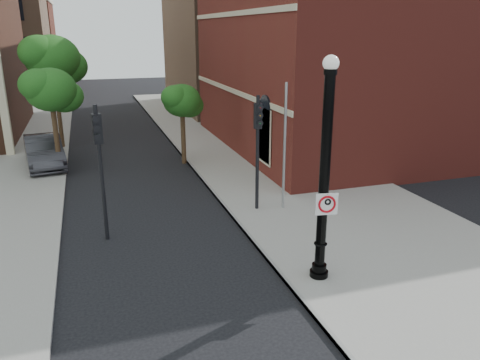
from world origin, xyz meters
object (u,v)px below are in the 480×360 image
object	(u,v)px
traffic_signal_left	(99,151)
traffic_signal_right	(258,135)
no_parking_sign	(327,204)
parked_car	(44,152)
lamppost	(324,184)

from	to	relation	value
traffic_signal_left	traffic_signal_right	size ratio (longest dim) A/B	1.01
no_parking_sign	traffic_signal_right	xyz separation A→B (m)	(0.12, 5.59, 0.68)
no_parking_sign	parked_car	bearing A→B (deg)	129.52
lamppost	no_parking_sign	world-z (taller)	lamppost
parked_car	lamppost	bearing A→B (deg)	-69.37
no_parking_sign	parked_car	distance (m)	16.90
lamppost	no_parking_sign	distance (m)	0.53
lamppost	no_parking_sign	bearing A→B (deg)	-78.46
lamppost	parked_car	bearing A→B (deg)	118.75
no_parking_sign	traffic_signal_left	bearing A→B (deg)	150.08
traffic_signal_left	traffic_signal_right	distance (m)	5.70
no_parking_sign	traffic_signal_left	distance (m)	7.34
traffic_signal_right	parked_car	bearing A→B (deg)	142.08
no_parking_sign	traffic_signal_left	size ratio (longest dim) A/B	0.13
no_parking_sign	traffic_signal_left	world-z (taller)	traffic_signal_left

